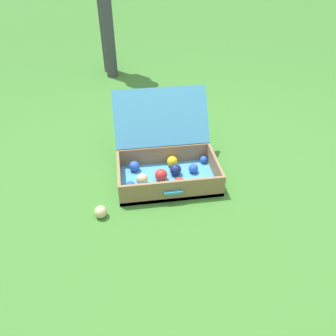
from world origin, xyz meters
name	(u,v)px	position (x,y,z in m)	size (l,w,h in m)	color
ground_plane	(177,184)	(0.00, 0.00, 0.00)	(16.00, 16.00, 0.00)	#3D7A2D
open_suitcase	(166,161)	(-0.06, 0.11, 0.11)	(0.64, 0.65, 0.48)	#4799C6
stray_ball_on_grass	(101,212)	(-0.48, -0.23, 0.04)	(0.07, 0.07, 0.07)	#D1B784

